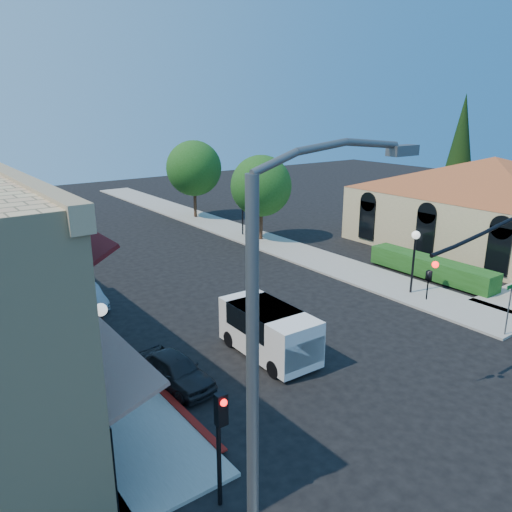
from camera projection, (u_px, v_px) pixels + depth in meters
ground at (451, 421)px, 16.32m from camera, size 120.00×120.00×0.00m
sidewalk_right at (225, 228)px, 42.07m from camera, size 3.50×50.00×0.12m
curb_red_strip at (151, 383)px, 18.55m from camera, size 0.25×10.00×0.06m
mission_building at (490, 193)px, 36.62m from camera, size 30.12×30.12×6.40m
hedge at (430, 278)px, 29.91m from camera, size 1.40×8.00×1.10m
conifer_far at (460, 148)px, 44.30m from camera, size 3.20×3.20×11.00m
street_tree_a at (261, 186)px, 37.06m from camera, size 4.56×4.56×6.48m
street_tree_b at (194, 168)px, 44.66m from camera, size 4.94×4.94×7.02m
secondary_signal at (220, 429)px, 12.18m from camera, size 0.28×0.42×3.32m
cobra_streetlight at (270, 404)px, 8.05m from camera, size 3.60×0.25×9.31m
street_name_sign at (510, 301)px, 21.80m from camera, size 0.80×0.06×2.50m
lamppost_left_near at (102, 327)px, 16.85m from camera, size 0.44×0.44×3.57m
lamppost_left_far at (12, 241)px, 27.62m from camera, size 0.44×0.44×3.57m
lamppost_right_near at (415, 246)px, 26.53m from camera, size 0.44×0.44×3.57m
lamppost_right_far at (242, 202)px, 38.85m from camera, size 0.44×0.44×3.57m
white_van at (270, 329)px, 20.30m from camera, size 2.13×4.65×2.04m
parked_car_a at (175, 370)px, 18.26m from camera, size 1.89×3.74×1.22m
parked_car_b at (89, 296)px, 25.60m from camera, size 1.11×3.18×1.05m
parked_car_c at (51, 256)px, 32.03m from camera, size 1.88×4.45×1.28m
parked_car_d at (44, 235)px, 37.14m from camera, size 2.46×5.02×1.37m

